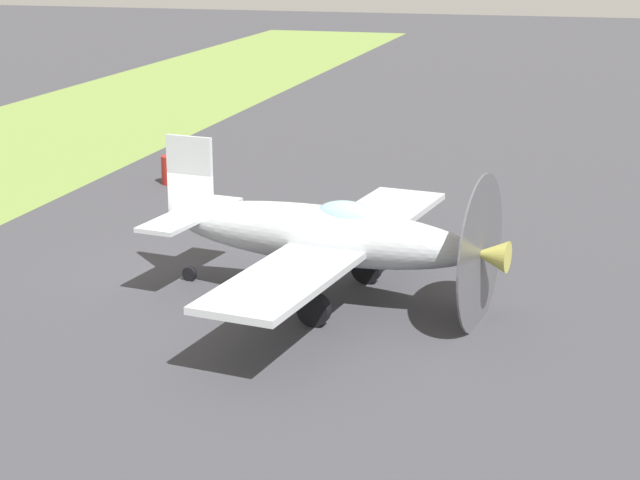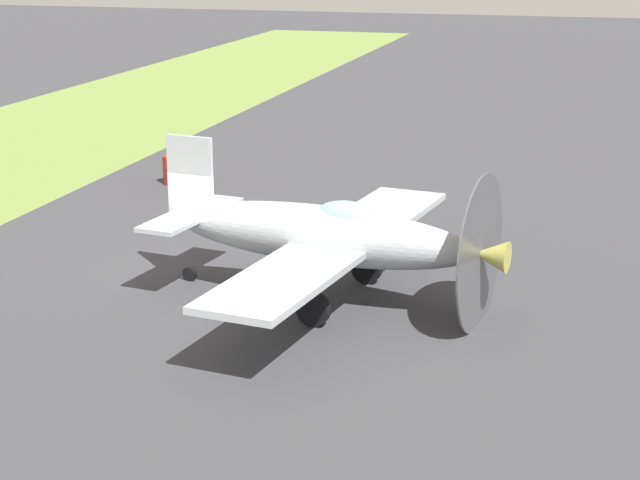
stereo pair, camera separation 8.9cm
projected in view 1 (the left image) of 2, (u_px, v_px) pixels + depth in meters
The scene contains 3 objects.
ground_plane at pixel (207, 277), 24.36m from camera, with size 160.00×160.00×0.00m, color #38383D.
airplane_lead at pixel (327, 235), 22.42m from camera, with size 9.93×7.89×3.52m.
fuel_drum at pixel (171, 170), 33.19m from camera, with size 0.60×0.60×0.90m, color maroon.
Camera 1 is at (21.57, 8.73, 7.72)m, focal length 59.22 mm.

